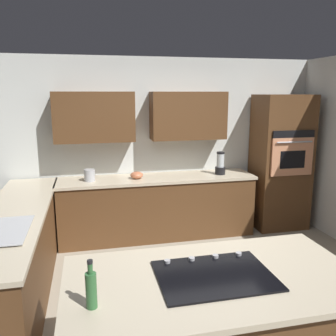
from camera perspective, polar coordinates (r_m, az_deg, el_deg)
The scene contains 14 objects.
ground_plane at distance 3.93m, azimuth 5.01°, elevation -20.17°, with size 14.00×14.00×0.00m, color #9E937F.
wall_back at distance 5.34m, azimuth -2.12°, elevation 4.73°, with size 6.00×0.44×2.60m.
lower_cabinets_back at distance 5.24m, azimuth -1.72°, elevation -6.47°, with size 2.80×0.60×0.86m, color brown.
countertop_back at distance 5.12m, azimuth -1.75°, elevation -1.68°, with size 2.84×0.64×0.04m, color beige.
lower_cabinets_side at distance 4.14m, azimuth -22.96°, elevation -12.67°, with size 0.60×2.90×0.86m, color brown.
countertop_side at distance 3.98m, azimuth -23.49°, elevation -6.74°, with size 0.64×2.94×0.04m, color beige.
island_top at distance 2.48m, azimuth 7.49°, elevation -17.28°, with size 1.98×1.05×0.04m, color beige.
wall_oven at distance 5.77m, azimuth 17.63°, elevation 0.90°, with size 0.80×0.66×2.06m.
sink_unit at distance 3.45m, azimuth -25.38°, elevation -9.09°, with size 0.46×0.70×0.23m.
cooktop at distance 2.47m, azimuth 7.46°, elevation -16.66°, with size 0.76×0.56×0.03m.
blender at distance 5.31m, azimuth 8.40°, elevation 0.54°, with size 0.15×0.15×0.34m.
mixing_bowl at distance 5.03m, azimuth -5.05°, elevation -1.15°, with size 0.18×0.18×0.10m, color #CC724C.
kettle at distance 4.98m, azimuth -12.50°, elevation -1.15°, with size 0.15×0.15×0.16m, color #B7BABF.
oil_bottle at distance 2.14m, azimuth -12.25°, elevation -18.44°, with size 0.06×0.06×0.29m.
Camera 1 is at (1.05, 3.16, 2.09)m, focal length 37.92 mm.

